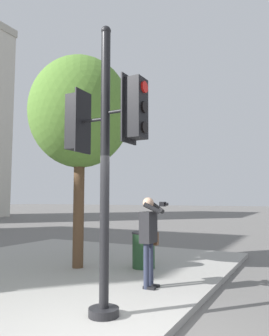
{
  "coord_description": "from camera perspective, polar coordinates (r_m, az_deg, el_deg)",
  "views": [
    {
      "loc": [
        -3.52,
        -2.15,
        1.85
      ],
      "look_at": [
        1.51,
        0.46,
        2.38
      ],
      "focal_mm": 35.0,
      "sensor_mm": 36.0,
      "label": 1
    }
  ],
  "objects": [
    {
      "name": "street_tree",
      "position": [
        8.79,
        -9.45,
        9.42
      ],
      "size": [
        2.65,
        2.65,
        5.43
      ],
      "color": "brown",
      "rests_on": "sidewalk_corner"
    },
    {
      "name": "traffic_signal_pole",
      "position": [
        5.06,
        -5.19,
        3.63
      ],
      "size": [
        0.45,
        1.41,
        4.46
      ],
      "color": "black",
      "rests_on": "sidewalk_corner"
    },
    {
      "name": "trash_bin",
      "position": [
        8.43,
        1.57,
        -14.05
      ],
      "size": [
        0.59,
        0.59,
        0.89
      ],
      "color": "#234728",
      "rests_on": "sidewalk_corner"
    },
    {
      "name": "person_photographer",
      "position": [
        6.58,
        2.58,
        -11.21
      ],
      "size": [
        0.58,
        0.54,
        1.74
      ],
      "color": "black",
      "rests_on": "sidewalk_corner"
    },
    {
      "name": "sidewalk_corner",
      "position": [
        9.19,
        -11.72,
        -16.43
      ],
      "size": [
        8.0,
        8.0,
        0.12
      ],
      "color": "#9E9B96",
      "rests_on": "ground_plane"
    }
  ]
}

